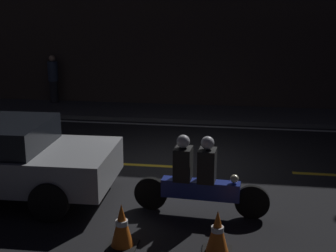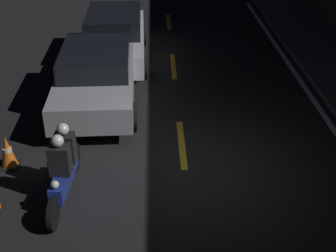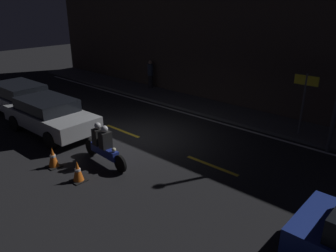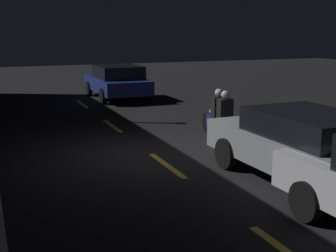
{
  "view_description": "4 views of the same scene",
  "coord_description": "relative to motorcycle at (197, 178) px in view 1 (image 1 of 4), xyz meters",
  "views": [
    {
      "loc": [
        1.31,
        -9.48,
        3.43
      ],
      "look_at": [
        -0.2,
        0.42,
        0.8
      ],
      "focal_mm": 50.0,
      "sensor_mm": 36.0,
      "label": 1
    },
    {
      "loc": [
        7.68,
        -0.57,
        5.34
      ],
      "look_at": [
        -0.29,
        -0.32,
        0.86
      ],
      "focal_mm": 50.0,
      "sensor_mm": 36.0,
      "label": 2
    },
    {
      "loc": [
        8.86,
        -8.03,
        5.08
      ],
      "look_at": [
        1.3,
        0.29,
        0.74
      ],
      "focal_mm": 35.0,
      "sensor_mm": 36.0,
      "label": 3
    },
    {
      "loc": [
        -10.11,
        3.63,
        2.93
      ],
      "look_at": [
        -0.43,
        -0.26,
        0.74
      ],
      "focal_mm": 50.0,
      "sensor_mm": 36.0,
      "label": 4
    }
  ],
  "objects": [
    {
      "name": "traffic_cone_mid",
      "position": [
        0.4,
        -1.27,
        -0.31
      ],
      "size": [
        0.42,
        0.42,
        0.65
      ],
      "color": "black",
      "rests_on": "ground"
    },
    {
      "name": "lane_dash_c",
      "position": [
        -1.7,
        2.22,
        -0.63
      ],
      "size": [
        2.0,
        0.14,
        0.01
      ],
      "color": "gold",
      "rests_on": "ground"
    },
    {
      "name": "traffic_cone_near",
      "position": [
        -0.96,
        -1.3,
        -0.3
      ],
      "size": [
        0.43,
        0.43,
        0.67
      ],
      "color": "black",
      "rests_on": "ground"
    },
    {
      "name": "lane_solid_kerb",
      "position": [
        -0.7,
        5.76,
        -0.63
      ],
      "size": [
        25.2,
        0.14,
        0.01
      ],
      "color": "silver",
      "rests_on": "ground"
    },
    {
      "name": "motorcycle",
      "position": [
        0.0,
        0.0,
        0.0
      ],
      "size": [
        2.28,
        0.4,
        1.36
      ],
      "rotation": [
        0.0,
        0.0,
        -0.07
      ],
      "color": "black",
      "rests_on": "ground"
    },
    {
      "name": "ground_plane",
      "position": [
        -0.7,
        2.22,
        -0.63
      ],
      "size": [
        56.0,
        56.0,
        0.0
      ],
      "primitive_type": "plane",
      "color": "black"
    },
    {
      "name": "raised_curb",
      "position": [
        -0.7,
        7.08,
        -0.57
      ],
      "size": [
        28.0,
        2.14,
        0.12
      ],
      "color": "#424244",
      "rests_on": "ground"
    },
    {
      "name": "building_front",
      "position": [
        -0.7,
        8.3,
        2.64
      ],
      "size": [
        28.0,
        0.3,
        6.55
      ],
      "color": "#382D28",
      "rests_on": "ground"
    },
    {
      "name": "pedestrian",
      "position": [
        -5.64,
        7.81,
        0.32
      ],
      "size": [
        0.34,
        0.34,
        1.63
      ],
      "color": "black",
      "rests_on": "raised_curb"
    }
  ]
}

